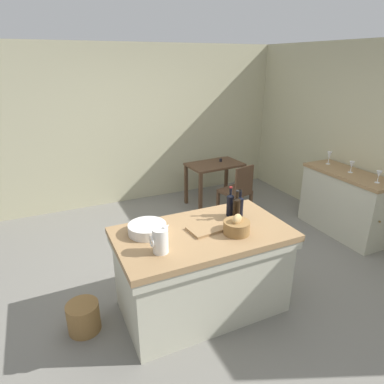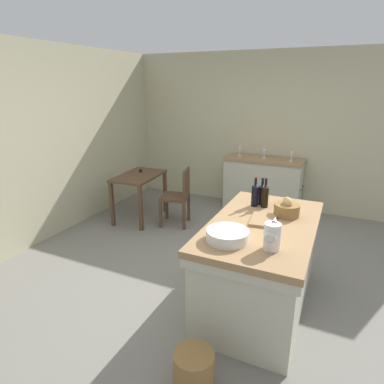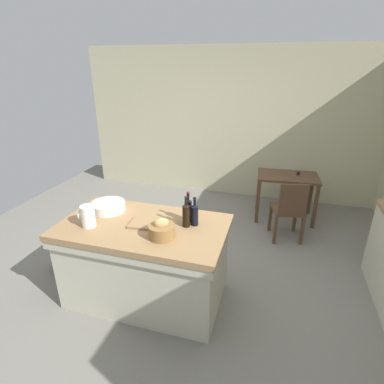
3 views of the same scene
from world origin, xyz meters
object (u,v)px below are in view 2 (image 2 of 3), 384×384
wine_glass_middle (240,148)px  wicker_hamper (194,370)px  bread_basket (287,209)px  wine_bottle_amber (255,194)px  side_cabinet (263,185)px  island_table (260,261)px  wine_bottle_dark (262,194)px  wooden_chair (179,195)px  wine_bottle_green (265,195)px  wine_glass_far_left (291,155)px  writing_desk (139,182)px  wine_glass_left (264,152)px  cutting_board (263,220)px  pitcher (272,236)px  wash_bowl (227,235)px

wine_glass_middle → wicker_hamper: 3.90m
bread_basket → wine_bottle_amber: wine_bottle_amber is taller
side_cabinet → wicker_hamper: (-3.67, -0.40, -0.31)m
island_table → wine_bottle_dark: wine_bottle_dark is taller
wooden_chair → bread_basket: 2.14m
wine_bottle_green → wine_glass_far_left: bearing=1.9°
writing_desk → bread_basket: bearing=-114.3°
island_table → side_cabinet: bearing=12.9°
writing_desk → bread_basket: bread_basket is taller
side_cabinet → wine_glass_left: (0.01, 0.01, 0.56)m
wooden_chair → wine_bottle_dark: (-0.92, -1.46, 0.50)m
bread_basket → cutting_board: (-0.22, 0.17, -0.06)m
wine_glass_left → wine_bottle_dark: bearing=-167.5°
wooden_chair → wine_glass_left: bearing=-40.8°
side_cabinet → wine_bottle_dark: 2.18m
pitcher → wine_glass_middle: 3.28m
wine_bottle_green → wine_glass_left: wine_bottle_green is taller
island_table → wooden_chair: (1.40, 1.59, 0.01)m
wine_glass_far_left → wine_glass_middle: bearing=86.3°
wine_bottle_amber → wine_glass_far_left: size_ratio=2.02×
wine_bottle_dark → wine_glass_far_left: 2.04m
wine_bottle_green → writing_desk: bearing=66.5°
cutting_board → wine_glass_left: wine_glass_left is taller
bread_basket → wine_glass_left: size_ratio=1.55×
wooden_chair → pitcher: 2.63m
side_cabinet → wine_bottle_amber: size_ratio=4.13×
island_table → side_cabinet: 2.61m
wine_bottle_amber → wash_bowl: bearing=-179.5°
wine_bottle_amber → bread_basket: bearing=-111.5°
island_table → wash_bowl: bearing=159.2°
wash_bowl → wine_glass_middle: size_ratio=1.87×
wine_bottle_green → wine_glass_left: (2.14, 0.51, 0.02)m
wine_glass_left → writing_desk: bearing=125.6°
wooden_chair → wine_glass_left: size_ratio=5.69×
bread_basket → wine_glass_left: bearing=18.2°
wine_glass_middle → wicker_hamper: (-3.70, -0.84, -0.89)m
wine_bottle_green → wicker_hamper: (-1.54, 0.09, -0.85)m
wine_glass_far_left → wine_glass_left: same height
island_table → wine_glass_far_left: wine_glass_far_left is taller
wine_glass_middle → wine_bottle_dark: bearing=-157.1°
writing_desk → pitcher: (-1.83, -2.44, 0.37)m
pitcher → cutting_board: 0.56m
writing_desk → wooden_chair: wooden_chair is taller
island_table → wine_bottle_green: size_ratio=5.24×
wine_glass_middle → writing_desk: bearing=134.4°
wine_bottle_dark → wine_glass_far_left: bearing=0.6°
wine_bottle_green → wine_glass_far_left: wine_bottle_green is taller
side_cabinet → wooden_chair: size_ratio=1.46×
pitcher → bread_basket: 0.74m
wine_bottle_dark → cutting_board: bearing=-163.9°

